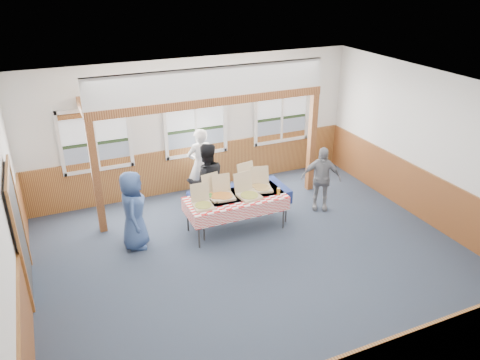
{
  "coord_description": "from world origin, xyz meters",
  "views": [
    {
      "loc": [
        -3.27,
        -6.6,
        5.1
      ],
      "look_at": [
        0.06,
        1.0,
        1.24
      ],
      "focal_mm": 35.0,
      "sensor_mm": 36.0,
      "label": 1
    }
  ],
  "objects_px": {
    "person_grey": "(321,179)",
    "table_left": "(240,194)",
    "woman_black": "(206,182)",
    "table_right": "(236,200)",
    "woman_white": "(201,164)",
    "man_blue": "(133,210)"
  },
  "relations": [
    {
      "from": "table_right",
      "to": "man_blue",
      "type": "relative_size",
      "value": 1.38
    },
    {
      "from": "table_right",
      "to": "man_blue",
      "type": "height_order",
      "value": "man_blue"
    },
    {
      "from": "woman_black",
      "to": "table_left",
      "type": "bearing_deg",
      "value": 143.88
    },
    {
      "from": "table_right",
      "to": "person_grey",
      "type": "bearing_deg",
      "value": 16.8
    },
    {
      "from": "table_left",
      "to": "man_blue",
      "type": "xyz_separation_m",
      "value": [
        -2.23,
        -0.0,
        0.09
      ]
    },
    {
      "from": "table_right",
      "to": "person_grey",
      "type": "distance_m",
      "value": 2.12
    },
    {
      "from": "table_right",
      "to": "person_grey",
      "type": "height_order",
      "value": "person_grey"
    },
    {
      "from": "table_left",
      "to": "table_right",
      "type": "xyz_separation_m",
      "value": [
        -0.18,
        -0.22,
        -0.0
      ]
    },
    {
      "from": "woman_white",
      "to": "person_grey",
      "type": "distance_m",
      "value": 2.78
    },
    {
      "from": "woman_black",
      "to": "person_grey",
      "type": "bearing_deg",
      "value": 172.22
    },
    {
      "from": "table_left",
      "to": "table_right",
      "type": "height_order",
      "value": "same"
    },
    {
      "from": "man_blue",
      "to": "woman_white",
      "type": "bearing_deg",
      "value": -36.08
    },
    {
      "from": "woman_black",
      "to": "man_blue",
      "type": "distance_m",
      "value": 1.75
    },
    {
      "from": "table_right",
      "to": "woman_white",
      "type": "distance_m",
      "value": 1.71
    },
    {
      "from": "person_grey",
      "to": "woman_white",
      "type": "bearing_deg",
      "value": 175.15
    },
    {
      "from": "person_grey",
      "to": "man_blue",
      "type": "bearing_deg",
      "value": -151.47
    },
    {
      "from": "table_right",
      "to": "woman_black",
      "type": "relative_size",
      "value": 1.27
    },
    {
      "from": "person_grey",
      "to": "table_left",
      "type": "bearing_deg",
      "value": -153.23
    },
    {
      "from": "table_left",
      "to": "table_right",
      "type": "relative_size",
      "value": 1.01
    },
    {
      "from": "table_left",
      "to": "woman_black",
      "type": "height_order",
      "value": "woman_black"
    },
    {
      "from": "man_blue",
      "to": "person_grey",
      "type": "bearing_deg",
      "value": -75.69
    },
    {
      "from": "table_left",
      "to": "woman_black",
      "type": "bearing_deg",
      "value": 157.56
    }
  ]
}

